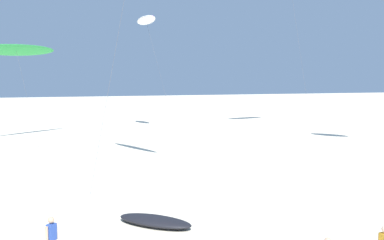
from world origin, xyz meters
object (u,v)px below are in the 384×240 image
grounded_kite_0 (155,221)px  flying_kite_1 (146,20)px  flying_kite_0 (16,50)px  person_mid_field (52,239)px

grounded_kite_0 → flying_kite_1: bearing=77.4°
flying_kite_1 → grounded_kite_0: flying_kite_1 is taller
flying_kite_1 → flying_kite_0: bearing=-163.8°
flying_kite_0 → person_mid_field: (2.26, -31.90, -7.93)m
grounded_kite_0 → person_mid_field: size_ratio=1.94×
flying_kite_1 → grounded_kite_0: (-7.36, -33.01, -12.55)m
flying_kite_1 → person_mid_field: (-11.58, -35.92, -11.82)m
person_mid_field → grounded_kite_0: bearing=34.7°
flying_kite_0 → grounded_kite_0: flying_kite_0 is taller
flying_kite_0 → flying_kite_1: flying_kite_1 is taller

